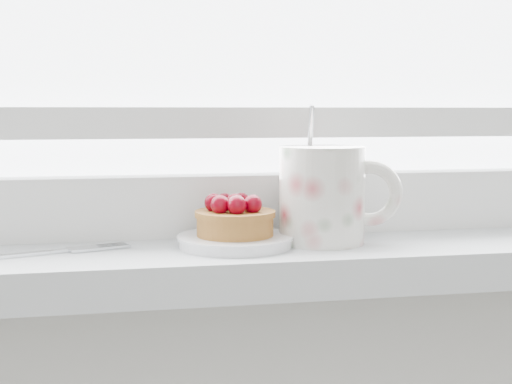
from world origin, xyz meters
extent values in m
cube|color=#BABFC1|center=(0.00, 1.90, 0.92)|extent=(1.60, 0.20, 0.04)
cube|color=silver|center=(0.00, 1.97, 0.97)|extent=(1.30, 0.05, 0.07)
cube|color=silver|center=(0.00, 1.97, 1.07)|extent=(1.30, 0.04, 0.04)
cylinder|color=white|center=(0.00, 1.89, 0.95)|extent=(0.12, 0.12, 0.01)
cylinder|color=brown|center=(0.00, 1.89, 0.97)|extent=(0.08, 0.08, 0.03)
cylinder|color=brown|center=(0.00, 1.89, 0.98)|extent=(0.09, 0.09, 0.01)
sphere|color=#4C000A|center=(0.00, 1.89, 0.99)|extent=(0.02, 0.02, 0.02)
sphere|color=#4C000A|center=(0.02, 1.89, 0.99)|extent=(0.02, 0.02, 0.02)
sphere|color=#4C000A|center=(0.01, 1.91, 0.99)|extent=(0.02, 0.02, 0.02)
sphere|color=#4C000A|center=(-0.01, 1.91, 0.99)|extent=(0.02, 0.02, 0.02)
sphere|color=#4C000A|center=(-0.03, 1.89, 0.99)|extent=(0.02, 0.02, 0.02)
sphere|color=#4C000A|center=(-0.02, 1.88, 0.99)|extent=(0.02, 0.02, 0.02)
sphere|color=#4C000A|center=(-0.01, 1.87, 0.99)|extent=(0.02, 0.02, 0.02)
sphere|color=#4C000A|center=(0.01, 1.87, 0.99)|extent=(0.02, 0.02, 0.02)
cylinder|color=silver|center=(0.09, 1.89, 0.99)|extent=(0.12, 0.12, 0.11)
cylinder|color=black|center=(0.09, 1.89, 1.04)|extent=(0.08, 0.08, 0.01)
torus|color=silver|center=(0.14, 1.88, 0.99)|extent=(0.07, 0.03, 0.07)
cylinder|color=silver|center=(0.09, 1.92, 1.06)|extent=(0.01, 0.03, 0.06)
cube|color=silver|center=(-0.18, 1.89, 0.94)|extent=(0.02, 0.01, 0.00)
cube|color=silver|center=(-0.16, 1.90, 0.94)|extent=(0.04, 0.03, 0.00)
cube|color=silver|center=(-0.13, 1.90, 0.94)|extent=(0.03, 0.01, 0.00)
cube|color=silver|center=(-0.13, 1.90, 0.94)|extent=(0.03, 0.01, 0.00)
cube|color=silver|center=(-0.13, 1.91, 0.94)|extent=(0.03, 0.01, 0.00)
cube|color=silver|center=(-0.14, 1.92, 0.94)|extent=(0.03, 0.01, 0.00)
camera|label=1|loc=(-0.13, 1.15, 1.08)|focal=50.00mm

